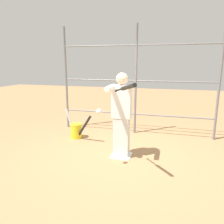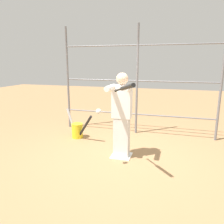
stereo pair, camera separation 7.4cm
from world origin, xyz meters
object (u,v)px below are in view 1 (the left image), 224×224
(batter, at_px, (121,113))
(bat_bucket, at_px, (76,130))
(softball_in_flight, at_px, (99,112))
(baseball_bat_swinging, at_px, (126,88))

(batter, bearing_deg, bat_bucket, -30.03)
(batter, relative_size, softball_in_flight, 17.89)
(batter, xyz_separation_m, baseball_bat_swinging, (-0.27, 0.83, 0.61))
(softball_in_flight, distance_m, bat_bucket, 1.99)
(baseball_bat_swinging, height_order, softball_in_flight, baseball_bat_swinging)
(baseball_bat_swinging, distance_m, softball_in_flight, 0.73)
(batter, distance_m, bat_bucket, 1.73)
(batter, height_order, baseball_bat_swinging, batter)
(softball_in_flight, bearing_deg, batter, -112.68)
(baseball_bat_swinging, relative_size, bat_bucket, 0.77)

